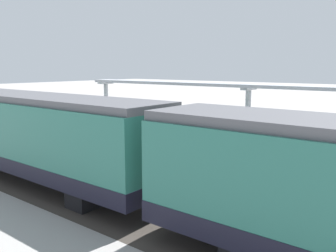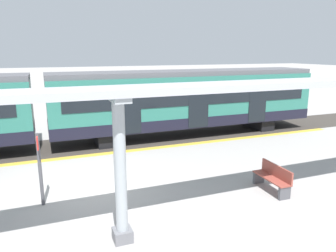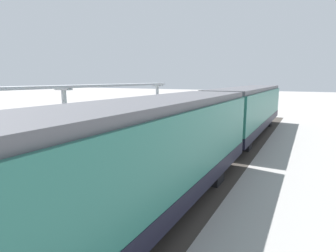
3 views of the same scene
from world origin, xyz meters
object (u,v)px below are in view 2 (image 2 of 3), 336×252
canopy_pillar_second (120,171)px  train_far_carriage (188,101)px  platform_info_sign (39,162)px  bench_near_end (273,178)px

canopy_pillar_second → train_far_carriage: bearing=146.6°
canopy_pillar_second → platform_info_sign: canopy_pillar_second is taller
train_far_carriage → bench_near_end: (7.69, -0.47, -1.39)m
canopy_pillar_second → platform_info_sign: (-2.70, -1.76, -0.47)m
canopy_pillar_second → bench_near_end: 5.53m
train_far_carriage → bench_near_end: train_far_carriage is taller
train_far_carriage → canopy_pillar_second: size_ratio=4.03×
train_far_carriage → bench_near_end: bearing=-3.5°
train_far_carriage → canopy_pillar_second: 10.43m
bench_near_end → platform_info_sign: platform_info_sign is taller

